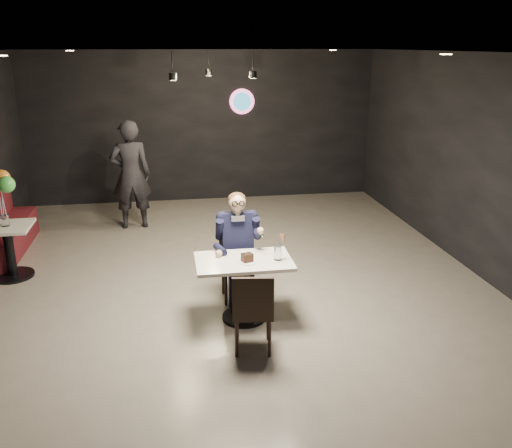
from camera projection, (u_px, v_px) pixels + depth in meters
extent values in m
plane|color=gray|center=(230.00, 289.00, 7.20)|extent=(9.00, 9.00, 0.00)
cube|color=black|center=(212.00, 59.00, 8.16)|extent=(1.40, 1.20, 0.36)
cube|color=silver|center=(244.00, 290.00, 6.32)|extent=(1.10, 0.70, 0.75)
cube|color=black|center=(238.00, 265.00, 6.80)|extent=(0.42, 0.46, 0.92)
cube|color=black|center=(253.00, 309.00, 5.67)|extent=(0.48, 0.52, 0.92)
cube|color=black|center=(237.00, 245.00, 6.72)|extent=(0.60, 0.80, 1.44)
cylinder|color=white|center=(247.00, 262.00, 6.12)|extent=(0.20, 0.20, 0.01)
cube|color=black|center=(247.00, 258.00, 6.11)|extent=(0.14, 0.13, 0.08)
ellipsoid|color=#2B7E29|center=(249.00, 255.00, 6.08)|extent=(0.07, 0.04, 0.01)
cylinder|color=silver|center=(278.00, 252.00, 6.17)|extent=(0.09, 0.09, 0.19)
cone|color=#BE804D|center=(283.00, 240.00, 6.12)|extent=(0.08, 0.08, 0.13)
cube|color=#4B1019|center=(5.00, 222.00, 8.32)|extent=(0.49, 1.98, 0.99)
cube|color=silver|center=(10.00, 250.00, 7.46)|extent=(0.65, 0.65, 0.81)
cylinder|color=silver|center=(5.00, 221.00, 7.33)|extent=(0.10, 0.10, 0.15)
cube|color=gold|center=(1.00, 191.00, 7.20)|extent=(0.41, 0.41, 0.67)
imported|color=black|center=(131.00, 175.00, 9.36)|extent=(0.73, 0.51, 1.89)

